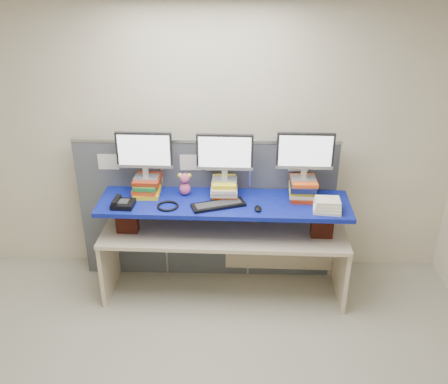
{
  "coord_description": "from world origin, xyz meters",
  "views": [
    {
      "loc": [
        0.29,
        -2.7,
        3.18
      ],
      "look_at": [
        0.19,
        1.45,
        1.13
      ],
      "focal_mm": 40.0,
      "sensor_mm": 36.0,
      "label": 1
    }
  ],
  "objects_px": {
    "desk": "(224,243)",
    "monitor_right": "(305,154)",
    "monitor_left": "(144,153)",
    "keyboard": "(218,205)",
    "monitor_center": "(225,155)",
    "blue_board": "(224,204)",
    "desk_phone": "(122,203)"
  },
  "relations": [
    {
      "from": "monitor_left",
      "to": "keyboard",
      "type": "relative_size",
      "value": 1.01
    },
    {
      "from": "desk",
      "to": "blue_board",
      "type": "distance_m",
      "value": 0.44
    },
    {
      "from": "desk",
      "to": "monitor_right",
      "type": "distance_m",
      "value": 1.18
    },
    {
      "from": "blue_board",
      "to": "monitor_left",
      "type": "distance_m",
      "value": 0.88
    },
    {
      "from": "monitor_center",
      "to": "keyboard",
      "type": "bearing_deg",
      "value": -102.9
    },
    {
      "from": "desk",
      "to": "monitor_right",
      "type": "bearing_deg",
      "value": 9.16
    },
    {
      "from": "monitor_center",
      "to": "blue_board",
      "type": "bearing_deg",
      "value": -90.57
    },
    {
      "from": "desk",
      "to": "monitor_right",
      "type": "xyz_separation_m",
      "value": [
        0.74,
        0.1,
        0.91
      ]
    },
    {
      "from": "blue_board",
      "to": "monitor_center",
      "type": "distance_m",
      "value": 0.46
    },
    {
      "from": "blue_board",
      "to": "monitor_right",
      "type": "bearing_deg",
      "value": 9.16
    },
    {
      "from": "monitor_center",
      "to": "desk_phone",
      "type": "height_order",
      "value": "monitor_center"
    },
    {
      "from": "desk",
      "to": "keyboard",
      "type": "height_order",
      "value": "keyboard"
    },
    {
      "from": "desk",
      "to": "monitor_right",
      "type": "relative_size",
      "value": 4.52
    },
    {
      "from": "blue_board",
      "to": "desk_phone",
      "type": "xyz_separation_m",
      "value": [
        -0.93,
        -0.12,
        0.05
      ]
    },
    {
      "from": "monitor_center",
      "to": "keyboard",
      "type": "distance_m",
      "value": 0.47
    },
    {
      "from": "desk",
      "to": "monitor_center",
      "type": "bearing_deg",
      "value": 89.43
    },
    {
      "from": "monitor_right",
      "to": "monitor_left",
      "type": "bearing_deg",
      "value": -180.0
    },
    {
      "from": "monitor_right",
      "to": "desk_phone",
      "type": "xyz_separation_m",
      "value": [
        -1.67,
        -0.22,
        -0.42
      ]
    },
    {
      "from": "desk",
      "to": "keyboard",
      "type": "distance_m",
      "value": 0.49
    },
    {
      "from": "desk_phone",
      "to": "blue_board",
      "type": "bearing_deg",
      "value": 11.77
    },
    {
      "from": "monitor_center",
      "to": "desk_phone",
      "type": "distance_m",
      "value": 1.04
    },
    {
      "from": "keyboard",
      "to": "blue_board",
      "type": "bearing_deg",
      "value": 42.78
    },
    {
      "from": "keyboard",
      "to": "monitor_right",
      "type": "bearing_deg",
      "value": -5.4
    },
    {
      "from": "desk",
      "to": "monitor_left",
      "type": "relative_size",
      "value": 4.52
    },
    {
      "from": "blue_board",
      "to": "monitor_center",
      "type": "bearing_deg",
      "value": 89.43
    },
    {
      "from": "monitor_right",
      "to": "desk_phone",
      "type": "distance_m",
      "value": 1.73
    },
    {
      "from": "monitor_center",
      "to": "monitor_right",
      "type": "distance_m",
      "value": 0.73
    },
    {
      "from": "monitor_right",
      "to": "desk_phone",
      "type": "relative_size",
      "value": 2.49
    },
    {
      "from": "monitor_right",
      "to": "desk_phone",
      "type": "height_order",
      "value": "monitor_right"
    },
    {
      "from": "desk",
      "to": "keyboard",
      "type": "bearing_deg",
      "value": -116.45
    },
    {
      "from": "blue_board",
      "to": "keyboard",
      "type": "xyz_separation_m",
      "value": [
        -0.05,
        -0.1,
        0.04
      ]
    },
    {
      "from": "monitor_right",
      "to": "keyboard",
      "type": "xyz_separation_m",
      "value": [
        -0.79,
        -0.2,
        -0.44
      ]
    }
  ]
}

